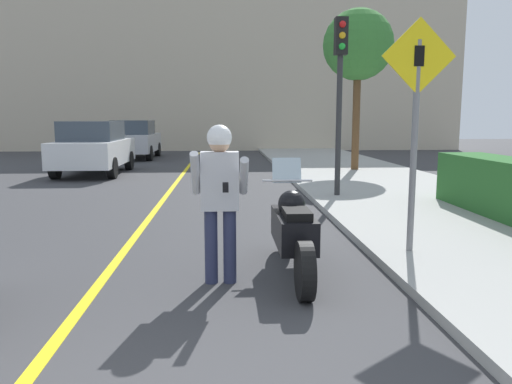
# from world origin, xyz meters

# --- Properties ---
(road_center_line) EXTENTS (0.12, 36.00, 0.01)m
(road_center_line) POSITION_xyz_m (-0.60, 6.00, 0.00)
(road_center_line) COLOR yellow
(road_center_line) RESTS_ON ground
(building_backdrop) EXTENTS (28.00, 1.20, 9.86)m
(building_backdrop) POSITION_xyz_m (0.00, 26.00, 4.93)
(building_backdrop) COLOR beige
(building_backdrop) RESTS_ON ground
(motorcycle) EXTENTS (0.62, 2.29, 1.28)m
(motorcycle) POSITION_xyz_m (1.53, 3.33, 0.49)
(motorcycle) COLOR black
(motorcycle) RESTS_ON ground
(person_biker) EXTENTS (0.59, 0.47, 1.70)m
(person_biker) POSITION_xyz_m (0.71, 3.05, 1.04)
(person_biker) COLOR #282D4C
(person_biker) RESTS_ON ground
(crossing_sign) EXTENTS (0.91, 0.08, 2.84)m
(crossing_sign) POSITION_xyz_m (3.08, 3.82, 1.82)
(crossing_sign) COLOR slate
(crossing_sign) RESTS_ON sidewalk_curb
(traffic_light) EXTENTS (0.26, 0.30, 3.73)m
(traffic_light) POSITION_xyz_m (3.20, 8.44, 2.70)
(traffic_light) COLOR #2D2D30
(traffic_light) RESTS_ON sidewalk_curb
(street_tree) EXTENTS (2.23, 2.23, 5.08)m
(street_tree) POSITION_xyz_m (4.99, 13.86, 4.04)
(street_tree) COLOR brown
(street_tree) RESTS_ON sidewalk_curb
(parked_car_white) EXTENTS (1.88, 4.20, 1.68)m
(parked_car_white) POSITION_xyz_m (-3.39, 13.95, 0.86)
(parked_car_white) COLOR black
(parked_car_white) RESTS_ON ground
(parked_car_silver) EXTENTS (1.88, 4.20, 1.68)m
(parked_car_silver) POSITION_xyz_m (-3.25, 20.29, 0.86)
(parked_car_silver) COLOR black
(parked_car_silver) RESTS_ON ground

